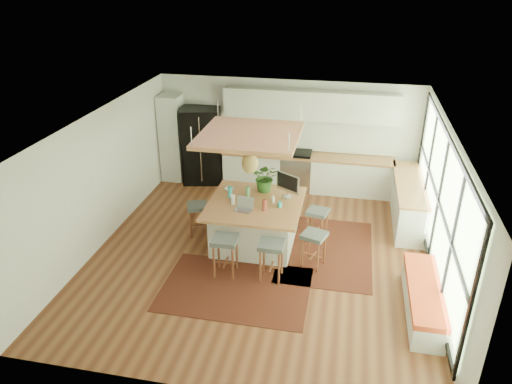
% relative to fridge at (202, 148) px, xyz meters
% --- Properties ---
extents(floor, '(7.00, 7.00, 0.00)m').
position_rel_fridge_xyz_m(floor, '(2.16, -3.17, -0.93)').
color(floor, '#562A18').
rests_on(floor, ground).
extents(ceiling, '(7.00, 7.00, 0.00)m').
position_rel_fridge_xyz_m(ceiling, '(2.16, -3.17, 1.78)').
color(ceiling, white).
rests_on(ceiling, ground).
extents(wall_back, '(6.50, 0.00, 6.50)m').
position_rel_fridge_xyz_m(wall_back, '(2.16, 0.33, 0.42)').
color(wall_back, silver).
rests_on(wall_back, ground).
extents(wall_front, '(6.50, 0.00, 6.50)m').
position_rel_fridge_xyz_m(wall_front, '(2.16, -6.67, 0.42)').
color(wall_front, silver).
rests_on(wall_front, ground).
extents(wall_left, '(0.00, 7.00, 7.00)m').
position_rel_fridge_xyz_m(wall_left, '(-1.09, -3.17, 0.42)').
color(wall_left, silver).
rests_on(wall_left, ground).
extents(wall_right, '(0.00, 7.00, 7.00)m').
position_rel_fridge_xyz_m(wall_right, '(5.41, -3.17, 0.42)').
color(wall_right, silver).
rests_on(wall_right, ground).
extents(window_wall, '(0.10, 6.20, 2.60)m').
position_rel_fridge_xyz_m(window_wall, '(5.38, -3.17, 0.47)').
color(window_wall, black).
rests_on(window_wall, wall_right).
extents(pantry, '(0.55, 0.60, 2.25)m').
position_rel_fridge_xyz_m(pantry, '(-0.79, 0.01, 0.20)').
color(pantry, silver).
rests_on(pantry, floor).
extents(back_counter_base, '(4.20, 0.60, 0.88)m').
position_rel_fridge_xyz_m(back_counter_base, '(2.71, 0.01, -0.49)').
color(back_counter_base, silver).
rests_on(back_counter_base, floor).
extents(back_counter_top, '(4.24, 0.64, 0.05)m').
position_rel_fridge_xyz_m(back_counter_top, '(2.71, 0.01, -0.03)').
color(back_counter_top, '#985B36').
rests_on(back_counter_top, back_counter_base).
extents(backsplash, '(4.20, 0.02, 0.80)m').
position_rel_fridge_xyz_m(backsplash, '(2.71, 0.31, 0.43)').
color(backsplash, white).
rests_on(backsplash, wall_back).
extents(upper_cabinets, '(4.20, 0.34, 0.70)m').
position_rel_fridge_xyz_m(upper_cabinets, '(2.71, 0.15, 1.22)').
color(upper_cabinets, silver).
rests_on(upper_cabinets, wall_back).
extents(range, '(0.76, 0.62, 1.00)m').
position_rel_fridge_xyz_m(range, '(2.46, 0.01, -0.43)').
color(range, '#A5A5AA').
rests_on(range, floor).
extents(right_counter_base, '(0.60, 2.50, 0.88)m').
position_rel_fridge_xyz_m(right_counter_base, '(5.09, -1.17, -0.49)').
color(right_counter_base, silver).
rests_on(right_counter_base, floor).
extents(right_counter_top, '(0.64, 2.54, 0.05)m').
position_rel_fridge_xyz_m(right_counter_top, '(5.09, -1.17, -0.03)').
color(right_counter_top, '#985B36').
rests_on(right_counter_top, right_counter_base).
extents(window_bench, '(0.52, 2.00, 0.50)m').
position_rel_fridge_xyz_m(window_bench, '(5.11, -4.37, -0.68)').
color(window_bench, silver).
rests_on(window_bench, floor).
extents(ceiling_panel, '(1.86, 1.86, 0.80)m').
position_rel_fridge_xyz_m(ceiling_panel, '(1.86, -2.77, 1.12)').
color(ceiling_panel, '#985B36').
rests_on(ceiling_panel, ceiling).
extents(rug_near, '(2.60, 1.80, 0.01)m').
position_rel_fridge_xyz_m(rug_near, '(1.95, -4.40, -0.92)').
color(rug_near, black).
rests_on(rug_near, floor).
extents(rug_right, '(1.80, 2.60, 0.01)m').
position_rel_fridge_xyz_m(rug_right, '(3.43, -2.81, -0.92)').
color(rug_right, black).
rests_on(rug_right, floor).
extents(fridge, '(1.11, 0.95, 1.97)m').
position_rel_fridge_xyz_m(fridge, '(0.00, 0.00, 0.00)').
color(fridge, black).
rests_on(fridge, floor).
extents(island, '(1.85, 1.85, 0.93)m').
position_rel_fridge_xyz_m(island, '(1.97, -2.80, -0.46)').
color(island, '#985B36').
rests_on(island, floor).
extents(stool_near_left, '(0.47, 0.47, 0.77)m').
position_rel_fridge_xyz_m(stool_near_left, '(1.66, -3.98, -0.57)').
color(stool_near_left, '#414748').
rests_on(stool_near_left, floor).
extents(stool_near_right, '(0.45, 0.45, 0.75)m').
position_rel_fridge_xyz_m(stool_near_right, '(2.50, -3.94, -0.57)').
color(stool_near_right, '#414748').
rests_on(stool_near_right, floor).
extents(stool_right_front, '(0.53, 0.53, 0.71)m').
position_rel_fridge_xyz_m(stool_right_front, '(3.22, -3.40, -0.57)').
color(stool_right_front, '#414748').
rests_on(stool_right_front, floor).
extents(stool_right_back, '(0.49, 0.49, 0.69)m').
position_rel_fridge_xyz_m(stool_right_back, '(3.20, -2.41, -0.57)').
color(stool_right_back, '#414748').
rests_on(stool_right_back, floor).
extents(stool_left_side, '(0.53, 0.53, 0.70)m').
position_rel_fridge_xyz_m(stool_left_side, '(0.72, -2.68, -0.57)').
color(stool_left_side, '#414748').
rests_on(stool_left_side, floor).
extents(laptop, '(0.40, 0.41, 0.26)m').
position_rel_fridge_xyz_m(laptop, '(1.81, -3.17, 0.12)').
color(laptop, '#A5A5AA').
rests_on(laptop, island).
extents(monitor, '(0.59, 0.47, 0.53)m').
position_rel_fridge_xyz_m(monitor, '(2.57, -2.44, 0.26)').
color(monitor, '#A5A5AA').
rests_on(monitor, island).
extents(microwave, '(0.58, 0.39, 0.37)m').
position_rel_fridge_xyz_m(microwave, '(0.91, -0.04, 0.18)').
color(microwave, '#A5A5AA').
rests_on(microwave, back_counter_top).
extents(island_plant, '(0.58, 0.64, 0.48)m').
position_rel_fridge_xyz_m(island_plant, '(2.07, -2.23, 0.25)').
color(island_plant, '#1E4C19').
rests_on(island_plant, island).
extents(island_bowl, '(0.21, 0.21, 0.05)m').
position_rel_fridge_xyz_m(island_bowl, '(1.32, -2.36, 0.03)').
color(island_bowl, silver).
rests_on(island_bowl, island).
extents(island_bottle_0, '(0.07, 0.07, 0.19)m').
position_rel_fridge_xyz_m(island_bottle_0, '(1.42, -2.70, 0.10)').
color(island_bottle_0, '#2BACAF').
rests_on(island_bottle_0, island).
extents(island_bottle_1, '(0.07, 0.07, 0.19)m').
position_rel_fridge_xyz_m(island_bottle_1, '(1.57, -2.95, 0.10)').
color(island_bottle_1, white).
rests_on(island_bottle_1, island).
extents(island_bottle_2, '(0.07, 0.07, 0.19)m').
position_rel_fridge_xyz_m(island_bottle_2, '(2.22, -3.10, 0.10)').
color(island_bottle_2, brown).
rests_on(island_bottle_2, island).
extents(island_bottle_3, '(0.07, 0.07, 0.19)m').
position_rel_fridge_xyz_m(island_bottle_3, '(2.32, -2.75, 0.10)').
color(island_bottle_3, silver).
rests_on(island_bottle_3, island).
extents(island_bottle_4, '(0.07, 0.07, 0.19)m').
position_rel_fridge_xyz_m(island_bottle_4, '(1.77, -2.55, 0.10)').
color(island_bottle_4, '#528A55').
rests_on(island_bottle_4, island).
extents(island_bottle_5, '(0.07, 0.07, 0.19)m').
position_rel_fridge_xyz_m(island_bottle_5, '(2.47, -2.90, 0.10)').
color(island_bottle_5, '#2BACAF').
rests_on(island_bottle_5, island).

